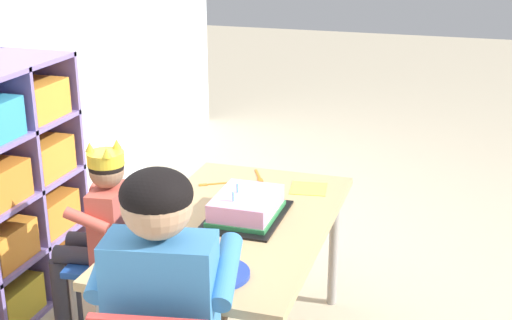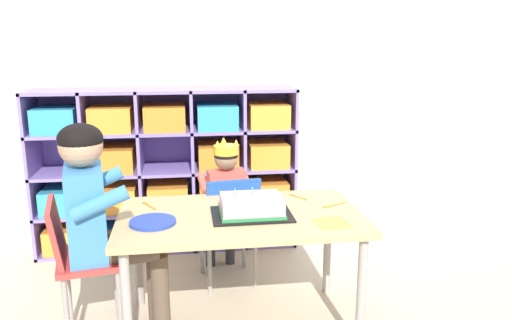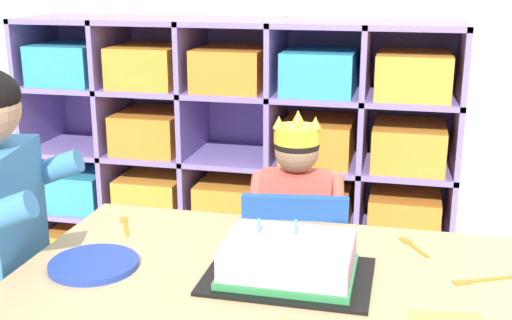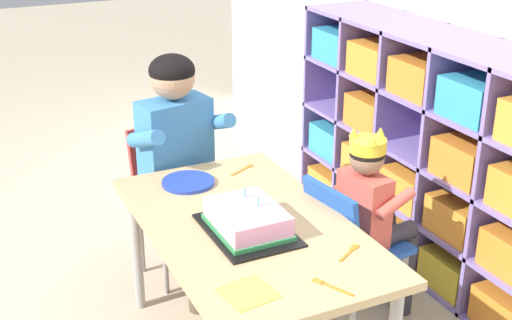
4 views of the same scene
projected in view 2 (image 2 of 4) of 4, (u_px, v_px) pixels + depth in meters
The scene contains 13 objects.
classroom_back_wall at pixel (218, 34), 3.49m from camera, with size 6.20×0.10×2.85m, color silver.
storage_cubby_shelf at pixel (171, 174), 3.41m from camera, with size 1.71×0.38×1.08m.
activity_table at pixel (240, 225), 2.40m from camera, with size 1.15×0.67×0.59m.
classroom_chair_blue at pixel (229, 220), 2.86m from camera, with size 0.36×0.38×0.66m.
child_with_crown at pixel (225, 191), 2.93m from camera, with size 0.32×0.32×0.85m.
classroom_chair_adult_side at pixel (78, 256), 2.29m from camera, with size 0.36×0.39×0.69m.
adult_helper_seated at pixel (100, 210), 2.28m from camera, with size 0.46×0.44×1.04m.
birthday_cake_on_tray at pixel (252, 207), 2.36m from camera, with size 0.37×0.27×0.13m.
paper_plate_stack at pixel (153, 222), 2.26m from camera, with size 0.21×0.21×0.01m, color #233DA3.
paper_napkin_square at pixel (332, 223), 2.27m from camera, with size 0.15×0.15×0.00m, color #F4DB4C.
fork_scattered_mid_table at pixel (333, 205), 2.51m from camera, with size 0.14×0.08×0.00m.
fork_beside_plate_stack at pixel (148, 205), 2.50m from camera, with size 0.08×0.13×0.00m.
fork_near_child_seat at pixel (297, 197), 2.64m from camera, with size 0.08×0.11×0.00m.
Camera 2 is at (-0.24, -2.25, 1.39)m, focal length 35.49 mm.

